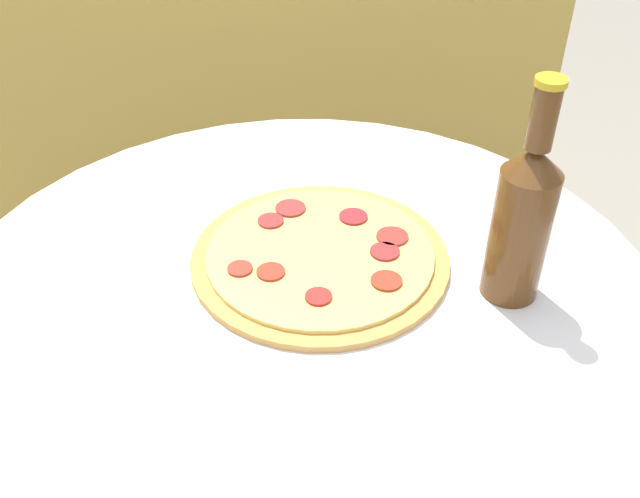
% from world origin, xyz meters
% --- Properties ---
extents(table, '(0.94, 0.94, 0.74)m').
position_xyz_m(table, '(0.00, 0.00, 0.55)').
color(table, white).
rests_on(table, ground_plane).
extents(pizza, '(0.35, 0.35, 0.02)m').
position_xyz_m(pizza, '(0.03, 0.05, 0.74)').
color(pizza, '#C68E47').
rests_on(pizza, table).
extents(beer_bottle, '(0.07, 0.07, 0.29)m').
position_xyz_m(beer_bottle, '(0.26, -0.04, 0.85)').
color(beer_bottle, '#563314').
rests_on(beer_bottle, table).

